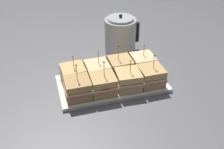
# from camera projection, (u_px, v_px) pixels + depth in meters

# --- Properties ---
(ground_plane) EXTENTS (6.00, 6.00, 0.00)m
(ground_plane) POSITION_uv_depth(u_px,v_px,m) (112.00, 85.00, 1.40)
(ground_plane) COLOR slate
(serving_platter) EXTENTS (0.53, 0.27, 0.02)m
(serving_platter) POSITION_uv_depth(u_px,v_px,m) (112.00, 84.00, 1.40)
(serving_platter) COLOR white
(serving_platter) RESTS_ON ground_plane
(sandwich_front_far_left) EXTENTS (0.12, 0.12, 0.17)m
(sandwich_front_far_left) POSITION_uv_depth(u_px,v_px,m) (78.00, 88.00, 1.28)
(sandwich_front_far_left) COLOR tan
(sandwich_front_far_left) RESTS_ON serving_platter
(sandwich_front_center_left) EXTENTS (0.12, 0.12, 0.17)m
(sandwich_front_center_left) POSITION_uv_depth(u_px,v_px,m) (103.00, 84.00, 1.30)
(sandwich_front_center_left) COLOR tan
(sandwich_front_center_left) RESTS_ON serving_platter
(sandwich_front_center_right) EXTENTS (0.13, 0.13, 0.16)m
(sandwich_front_center_right) POSITION_uv_depth(u_px,v_px,m) (128.00, 80.00, 1.33)
(sandwich_front_center_right) COLOR tan
(sandwich_front_center_right) RESTS_ON serving_platter
(sandwich_front_far_right) EXTENTS (0.12, 0.12, 0.16)m
(sandwich_front_far_right) POSITION_uv_depth(u_px,v_px,m) (151.00, 76.00, 1.36)
(sandwich_front_far_right) COLOR tan
(sandwich_front_far_right) RESTS_ON serving_platter
(sandwich_back_far_left) EXTENTS (0.13, 0.13, 0.15)m
(sandwich_back_far_left) POSITION_uv_depth(u_px,v_px,m) (73.00, 74.00, 1.37)
(sandwich_back_far_left) COLOR tan
(sandwich_back_far_left) RESTS_ON serving_platter
(sandwich_back_center_left) EXTENTS (0.12, 0.12, 0.15)m
(sandwich_back_center_left) POSITION_uv_depth(u_px,v_px,m) (97.00, 71.00, 1.40)
(sandwich_back_center_left) COLOR beige
(sandwich_back_center_left) RESTS_ON serving_platter
(sandwich_back_center_right) EXTENTS (0.12, 0.12, 0.17)m
(sandwich_back_center_right) POSITION_uv_depth(u_px,v_px,m) (120.00, 67.00, 1.43)
(sandwich_back_center_right) COLOR tan
(sandwich_back_center_right) RESTS_ON serving_platter
(sandwich_back_far_right) EXTENTS (0.12, 0.12, 0.15)m
(sandwich_back_far_right) POSITION_uv_depth(u_px,v_px,m) (143.00, 63.00, 1.45)
(sandwich_back_far_right) COLOR beige
(sandwich_back_far_right) RESTS_ON serving_platter
(kettle_steel) EXTENTS (0.20, 0.18, 0.23)m
(kettle_steel) POSITION_uv_depth(u_px,v_px,m) (120.00, 35.00, 1.64)
(kettle_steel) COLOR #B7BABF
(kettle_steel) RESTS_ON ground_plane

